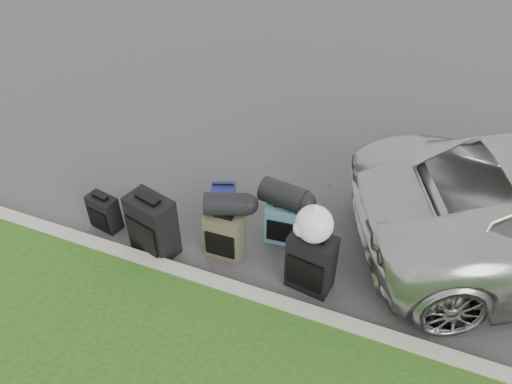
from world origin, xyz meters
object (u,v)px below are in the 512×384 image
at_px(suitcase_large_black_left, 153,226).
at_px(tote_green, 143,209).
at_px(suitcase_small_black, 104,212).
at_px(tote_navy, 224,197).
at_px(suitcase_large_black_right, 311,262).
at_px(suitcase_olive, 225,235).
at_px(suitcase_teal, 282,223).

xyz_separation_m(suitcase_large_black_left, tote_green, (-0.44, 0.42, -0.23)).
distance_m(suitcase_small_black, tote_navy, 1.58).
bearing_deg(suitcase_large_black_left, suitcase_large_black_right, 19.62).
bearing_deg(tote_navy, suitcase_large_black_right, -51.88).
bearing_deg(suitcase_olive, suitcase_large_black_right, -7.37).
distance_m(suitcase_large_black_left, tote_green, 0.65).
bearing_deg(suitcase_olive, tote_navy, 113.69).
bearing_deg(suitcase_large_black_right, suitcase_small_black, -171.17).
height_order(suitcase_large_black_left, tote_navy, suitcase_large_black_left).
height_order(suitcase_large_black_left, suitcase_olive, suitcase_large_black_left).
bearing_deg(suitcase_large_black_right, tote_green, -178.20).
bearing_deg(suitcase_small_black, suitcase_teal, 26.24).
bearing_deg(tote_green, suitcase_olive, 11.12).
distance_m(suitcase_teal, tote_navy, 1.01).
bearing_deg(suitcase_small_black, suitcase_olive, 15.46).
height_order(suitcase_large_black_left, suitcase_large_black_right, suitcase_large_black_left).
xyz_separation_m(suitcase_teal, suitcase_large_black_right, (0.55, -0.59, 0.10)).
height_order(suitcase_large_black_left, tote_green, suitcase_large_black_left).
bearing_deg(suitcase_olive, suitcase_large_black_left, -164.03).
relative_size(suitcase_large_black_left, tote_navy, 2.37).
distance_m(suitcase_small_black, suitcase_teal, 2.30).
height_order(suitcase_large_black_left, suitcase_teal, suitcase_large_black_left).
relative_size(suitcase_small_black, tote_navy, 1.43).
xyz_separation_m(suitcase_small_black, suitcase_teal, (2.21, 0.63, 0.04)).
bearing_deg(tote_green, suitcase_large_black_right, 11.90).
relative_size(suitcase_teal, tote_navy, 1.64).
height_order(suitcase_olive, tote_navy, suitcase_olive).
bearing_deg(suitcase_large_black_left, suitcase_teal, 43.07).
height_order(suitcase_small_black, suitcase_large_black_left, suitcase_large_black_left).
relative_size(suitcase_olive, tote_navy, 1.79).
xyz_separation_m(tote_green, tote_navy, (0.89, 0.64, -0.01)).
distance_m(suitcase_teal, tote_green, 1.87).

